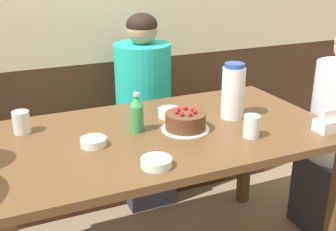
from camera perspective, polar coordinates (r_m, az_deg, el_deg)
name	(u,v)px	position (r m, az deg, el deg)	size (l,w,h in m)	color
back_wall	(98,0)	(2.77, -9.41, 15.17)	(4.80, 0.04, 2.50)	#3D2819
bench_seat	(116,161)	(2.85, -7.05, -6.08)	(2.17, 0.38, 0.46)	#381E11
dining_table	(166,148)	(1.95, -0.33, -4.44)	(1.53, 0.86, 0.77)	brown
birthday_cake	(185,121)	(1.91, 2.38, -0.81)	(0.22, 0.22, 0.10)	white
water_pitcher	(233,91)	(2.05, 8.81, 3.25)	(0.11, 0.11, 0.27)	white
soju_bottle	(137,113)	(1.88, -4.26, 0.29)	(0.06, 0.06, 0.18)	#388E4C
napkin_holder	(328,123)	(2.02, 20.84, -0.97)	(0.11, 0.08, 0.11)	white
bowl_soup_white	(93,142)	(1.78, -10.06, -3.54)	(0.11, 0.11, 0.03)	white
bowl_rice_small	(156,162)	(1.59, -1.58, -6.36)	(0.12, 0.12, 0.03)	white
bowl_side_dish	(169,113)	(2.06, 0.18, 0.37)	(0.11, 0.11, 0.04)	white
glass_water_tall	(252,126)	(1.86, 11.26, -1.45)	(0.07, 0.07, 0.10)	silver
glass_tumbler_short	(21,122)	(1.98, -19.25, -0.86)	(0.08, 0.08, 0.10)	silver
person_teal_shirt	(144,115)	(2.63, -3.30, 0.03)	(0.34, 0.34, 1.20)	#33333D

